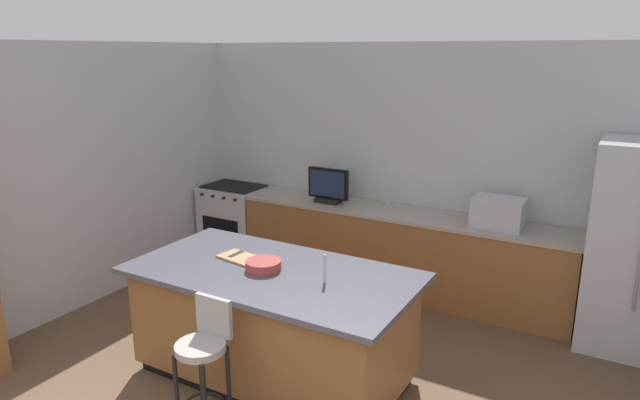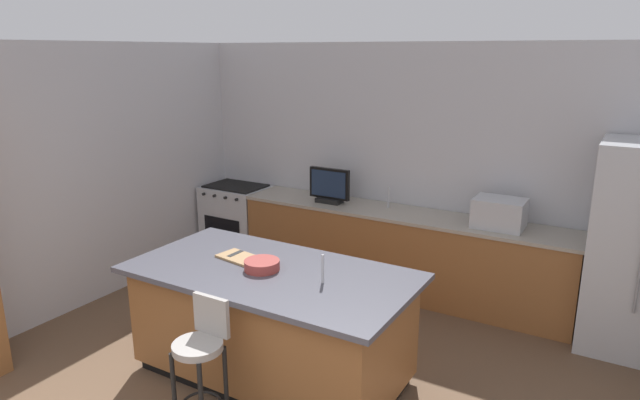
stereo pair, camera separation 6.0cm
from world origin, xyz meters
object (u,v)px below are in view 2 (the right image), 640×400
object	(u,v)px
tv_monitor	(329,187)
cell_phone	(265,272)
cutting_board	(239,257)
microwave	(499,213)
kitchen_island	(272,323)
tv_remote	(235,255)
range_oven	(237,220)
bar_stool_center	(202,356)
fruit_bowl	(262,265)

from	to	relation	value
tv_monitor	cell_phone	world-z (taller)	tv_monitor
tv_monitor	cutting_board	distance (m)	1.97
microwave	cell_phone	world-z (taller)	microwave
kitchen_island	tv_remote	distance (m)	0.65
kitchen_island	range_oven	bearing A→B (deg)	134.16
microwave	bar_stool_center	world-z (taller)	microwave
bar_stool_center	tv_remote	distance (m)	1.08
kitchen_island	cutting_board	world-z (taller)	cutting_board
tv_monitor	cutting_board	size ratio (longest dim) A/B	1.37
microwave	cell_phone	size ratio (longest dim) A/B	3.20
range_oven	tv_remote	world-z (taller)	tv_remote
kitchen_island	cell_phone	bearing A→B (deg)	-105.84
tv_remote	range_oven	bearing A→B (deg)	131.36
microwave	cutting_board	distance (m)	2.58
range_oven	bar_stool_center	size ratio (longest dim) A/B	0.94
microwave	cutting_board	bearing A→B (deg)	-129.24
fruit_bowl	cell_phone	distance (m)	0.06
microwave	tv_monitor	xyz separation A→B (m)	(-1.88, -0.05, 0.04)
tv_monitor	bar_stool_center	size ratio (longest dim) A/B	0.50
bar_stool_center	tv_remote	bearing A→B (deg)	115.39
range_oven	cell_phone	world-z (taller)	cell_phone
range_oven	fruit_bowl	distance (m)	2.91
range_oven	tv_monitor	distance (m)	1.53
microwave	bar_stool_center	size ratio (longest dim) A/B	0.49
microwave	bar_stool_center	xyz separation A→B (m)	(-1.26, -2.89, -0.46)
cutting_board	cell_phone	bearing A→B (deg)	-20.16
range_oven	tv_remote	bearing A→B (deg)	-51.20
range_oven	cell_phone	xyz separation A→B (m)	(2.00, -2.13, 0.47)
microwave	tv_remote	world-z (taller)	microwave
tv_monitor	tv_remote	size ratio (longest dim) A/B	2.90
microwave	fruit_bowl	size ratio (longest dim) A/B	1.72
range_oven	tv_remote	xyz separation A→B (m)	(1.58, -1.96, 0.48)
bar_stool_center	range_oven	bearing A→B (deg)	124.99
microwave	fruit_bowl	xyz separation A→B (m)	(-1.32, -2.10, -0.08)
microwave	fruit_bowl	world-z (taller)	microwave
bar_stool_center	cutting_board	world-z (taller)	bar_stool_center
microwave	cutting_board	xyz separation A→B (m)	(-1.63, -2.00, -0.11)
range_oven	cutting_board	distance (m)	2.63
tv_monitor	bar_stool_center	xyz separation A→B (m)	(0.62, -2.83, -0.50)
range_oven	fruit_bowl	size ratio (longest dim) A/B	3.33
range_oven	cell_phone	distance (m)	2.96
bar_stool_center	microwave	bearing A→B (deg)	66.47
microwave	tv_monitor	bearing A→B (deg)	-178.42
kitchen_island	microwave	world-z (taller)	microwave
range_oven	fruit_bowl	world-z (taller)	fruit_bowl
kitchen_island	bar_stool_center	world-z (taller)	bar_stool_center
fruit_bowl	cell_phone	xyz separation A→B (m)	(0.05, -0.03, -0.03)
fruit_bowl	cutting_board	world-z (taller)	fruit_bowl
cell_phone	bar_stool_center	bearing A→B (deg)	-112.82
fruit_bowl	tv_remote	bearing A→B (deg)	160.06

